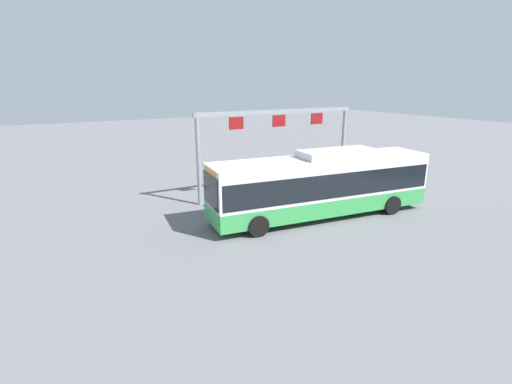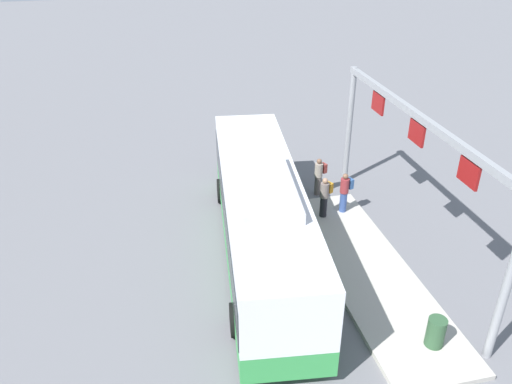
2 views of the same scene
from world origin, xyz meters
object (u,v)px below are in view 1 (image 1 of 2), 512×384
Objects in this scene: person_boarding at (225,194)px; person_waiting_near at (260,188)px; bus_main at (322,183)px; person_waiting_mid at (250,185)px; trash_bin at (348,178)px.

person_waiting_near is at bearing 58.06° from person_boarding.
bus_main is 5.26m from person_boarding.
bus_main is 4.45m from person_waiting_mid.
person_waiting_mid is at bearing 162.00° from person_waiting_near.
bus_main is 13.29× the size of trash_bin.
bus_main reaches higher than person_waiting_near.
trash_bin is (-5.34, -3.67, -1.20)m from bus_main.
bus_main is at bearing 34.44° from trash_bin.
person_waiting_mid is (-1.82, -0.43, 0.16)m from person_boarding.
person_waiting_near is 1.00× the size of person_waiting_mid.
trash_bin is at bearing 72.62° from person_boarding.
person_boarding is at bearing -94.02° from person_waiting_mid.
bus_main reaches higher than person_waiting_mid.
person_boarding is at bearing -131.94° from person_waiting_near.
trash_bin is (-9.21, -0.22, -0.28)m from person_boarding.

